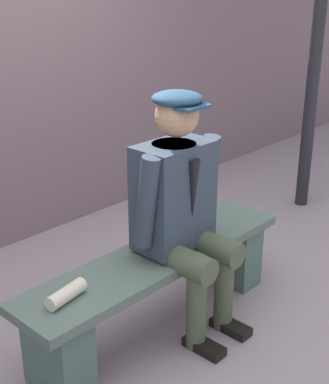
% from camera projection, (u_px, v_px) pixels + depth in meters
% --- Properties ---
extents(ground_plane, '(30.00, 30.00, 0.00)m').
position_uv_depth(ground_plane, '(159.00, 325.00, 3.17)').
color(ground_plane, gray).
extents(bench, '(1.75, 0.41, 0.47)m').
position_uv_depth(bench, '(159.00, 280.00, 3.06)').
color(bench, '#506157').
rests_on(bench, ground).
extents(seated_man, '(0.61, 0.59, 1.36)m').
position_uv_depth(seated_man, '(182.00, 203.00, 2.94)').
color(seated_man, '#2F3A48').
rests_on(seated_man, ground).
extents(rolled_magazine, '(0.23, 0.11, 0.07)m').
position_uv_depth(rolled_magazine, '(66.00, 294.00, 2.54)').
color(rolled_magazine, beige).
rests_on(rolled_magazine, bench).
extents(lamp_post, '(0.21, 0.21, 2.61)m').
position_uv_depth(lamp_post, '(318.00, 27.00, 4.32)').
color(lamp_post, black).
rests_on(lamp_post, ground).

